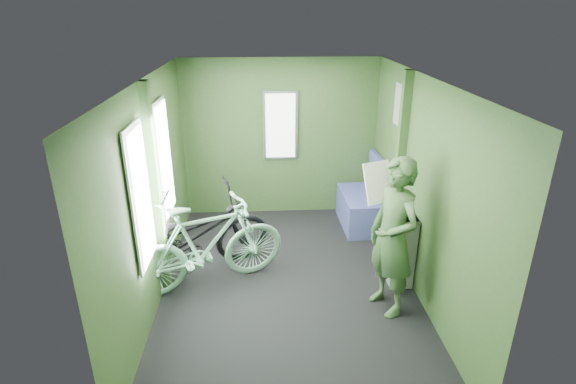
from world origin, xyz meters
The scene contains 6 objects.
room centered at (-0.04, 0.04, 1.44)m, with size 4.00×4.02×2.31m.
bicycle_black centered at (-1.12, 0.26, 0.00)m, with size 0.68×1.96×1.03m, color black.
bicycle_mint centered at (-0.89, -0.01, 0.00)m, with size 0.51×1.80×1.08m, color #84C5A0.
passenger centered at (1.00, -0.48, 0.83)m, with size 0.60×0.77×1.65m.
waste_box centered at (1.26, 0.00, 0.42)m, with size 0.25×0.35×0.84m, color gray.
bench_seat centered at (1.15, 1.45, 0.30)m, with size 0.55×0.96×1.00m.
Camera 1 is at (-0.26, -4.32, 2.94)m, focal length 28.00 mm.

